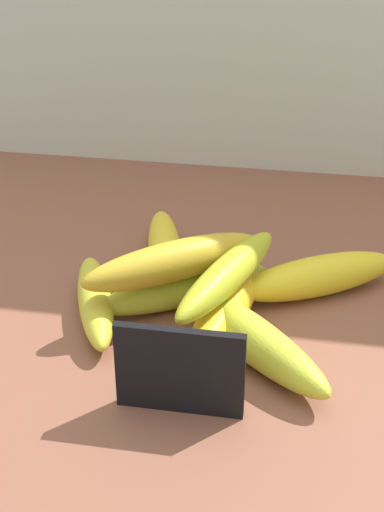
{
  "coord_description": "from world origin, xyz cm",
  "views": [
    {
      "loc": [
        9.36,
        -63.52,
        46.55
      ],
      "look_at": [
        -2.01,
        2.42,
        8.0
      ],
      "focal_mm": 52.21,
      "sensor_mm": 36.0,
      "label": 1
    }
  ],
  "objects": [
    {
      "name": "banana_6",
      "position": [
        2.25,
        -1.98,
        8.84
      ],
      "size": [
        9.88,
        18.82,
        3.43
      ],
      "primitive_type": "ellipsoid",
      "rotation": [
        0.0,
        0.0,
        1.21
      ],
      "color": "gold",
      "rests_on": "banana_2"
    },
    {
      "name": "banana_1",
      "position": [
        -11.18,
        -2.64,
        4.72
      ],
      "size": [
        9.12,
        16.97,
        3.43
      ],
      "primitive_type": "ellipsoid",
      "rotation": [
        0.0,
        0.0,
        5.07
      ],
      "color": "gold",
      "rests_on": "counter_top"
    },
    {
      "name": "banana_2",
      "position": [
        2.2,
        -3.25,
        5.06
      ],
      "size": [
        7.93,
        19.09,
        4.12
      ],
      "primitive_type": "ellipsoid",
      "rotation": [
        0.0,
        0.0,
        1.36
      ],
      "color": "yellow",
      "rests_on": "counter_top"
    },
    {
      "name": "banana_4",
      "position": [
        -2.55,
        0.91,
        4.93
      ],
      "size": [
        18.02,
        13.78,
        3.87
      ],
      "primitive_type": "ellipsoid",
      "rotation": [
        0.0,
        0.0,
        0.59
      ],
      "color": "#B4C535",
      "rests_on": "counter_top"
    },
    {
      "name": "banana_5",
      "position": [
        5.22,
        -6.89,
        5.15
      ],
      "size": [
        17.73,
        17.48,
        4.3
      ],
      "primitive_type": "ellipsoid",
      "rotation": [
        0.0,
        0.0,
        2.37
      ],
      "color": "gold",
      "rests_on": "counter_top"
    },
    {
      "name": "banana_0",
      "position": [
        11.09,
        5.26,
        5.18
      ],
      "size": [
        18.15,
        12.98,
        4.37
      ],
      "primitive_type": "ellipsoid",
      "rotation": [
        0.0,
        0.0,
        0.52
      ],
      "color": "yellow",
      "rests_on": "counter_top"
    },
    {
      "name": "chalkboard_sign",
      "position": [
        0.49,
        -15.29,
        6.86
      ],
      "size": [
        11.0,
        1.8,
        8.4
      ],
      "color": "black",
      "rests_on": "counter_top"
    },
    {
      "name": "counter_top",
      "position": [
        0.0,
        0.0,
        1.5
      ],
      "size": [
        110.0,
        76.0,
        3.0
      ],
      "primitive_type": "cube",
      "color": "brown",
      "rests_on": "ground"
    },
    {
      "name": "banana_3",
      "position": [
        -6.04,
        7.93,
        4.9
      ],
      "size": [
        8.71,
        20.12,
        3.8
      ],
      "primitive_type": "ellipsoid",
      "rotation": [
        0.0,
        0.0,
        4.97
      ],
      "color": "yellow",
      "rests_on": "counter_top"
    },
    {
      "name": "banana_7",
      "position": [
        -3.43,
        -0.55,
        8.92
      ],
      "size": [
        18.06,
        14.98,
        4.11
      ],
      "primitive_type": "ellipsoid",
      "rotation": [
        0.0,
        0.0,
        0.64
      ],
      "color": "gold",
      "rests_on": "banana_4"
    }
  ]
}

